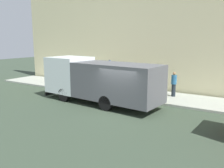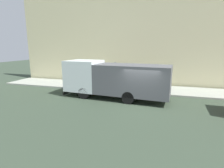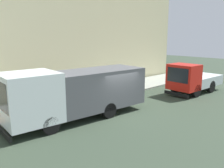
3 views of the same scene
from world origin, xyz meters
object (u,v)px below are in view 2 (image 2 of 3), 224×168
object	(u,v)px
traffic_cone_orange	(78,84)
pedestrian_third	(164,79)
street_sign_post	(115,74)
pedestrian_standing	(138,79)
large_utility_truck	(115,78)
pedestrian_walking	(117,76)

from	to	relation	value
traffic_cone_orange	pedestrian_third	bearing A→B (deg)	-77.93
pedestrian_third	street_sign_post	size ratio (longest dim) A/B	0.68
pedestrian_third	street_sign_post	bearing A→B (deg)	119.96
pedestrian_standing	pedestrian_third	xyz separation A→B (m)	(0.08, -2.39, 0.08)
traffic_cone_orange	street_sign_post	world-z (taller)	street_sign_post
pedestrian_standing	street_sign_post	size ratio (longest dim) A/B	0.63
large_utility_truck	street_sign_post	world-z (taller)	large_utility_truck
pedestrian_walking	pedestrian_standing	size ratio (longest dim) A/B	1.03
large_utility_truck	pedestrian_standing	bearing A→B (deg)	-14.33
pedestrian_standing	pedestrian_third	world-z (taller)	pedestrian_third
street_sign_post	pedestrian_walking	bearing A→B (deg)	9.33
pedestrian_standing	pedestrian_walking	bearing A→B (deg)	31.93
large_utility_truck	pedestrian_third	xyz separation A→B (m)	(3.93, -3.70, -0.53)
pedestrian_walking	pedestrian_standing	bearing A→B (deg)	144.40
traffic_cone_orange	pedestrian_standing	bearing A→B (deg)	-73.76
pedestrian_walking	pedestrian_third	bearing A→B (deg)	152.03
pedestrian_walking	large_utility_truck	bearing A→B (deg)	79.13
large_utility_truck	pedestrian_standing	size ratio (longest dim) A/B	5.27
pedestrian_third	street_sign_post	world-z (taller)	street_sign_post
pedestrian_standing	traffic_cone_orange	world-z (taller)	pedestrian_standing
pedestrian_third	pedestrian_standing	bearing A→B (deg)	97.56
large_utility_truck	traffic_cone_orange	distance (m)	4.96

